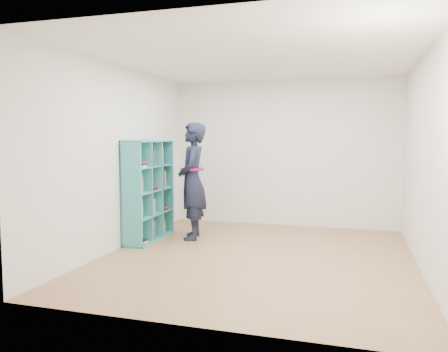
% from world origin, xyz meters
% --- Properties ---
extents(floor, '(4.50, 4.50, 0.00)m').
position_xyz_m(floor, '(0.00, 0.00, 0.00)').
color(floor, '#926842').
rests_on(floor, ground).
extents(ceiling, '(4.50, 4.50, 0.00)m').
position_xyz_m(ceiling, '(0.00, 0.00, 2.60)').
color(ceiling, white).
rests_on(ceiling, wall_back).
extents(wall_left, '(0.02, 4.50, 2.60)m').
position_xyz_m(wall_left, '(-2.00, 0.00, 1.30)').
color(wall_left, silver).
rests_on(wall_left, floor).
extents(wall_right, '(0.02, 4.50, 2.60)m').
position_xyz_m(wall_right, '(2.00, 0.00, 1.30)').
color(wall_right, silver).
rests_on(wall_right, floor).
extents(wall_back, '(4.00, 0.02, 2.60)m').
position_xyz_m(wall_back, '(0.00, 2.25, 1.30)').
color(wall_back, silver).
rests_on(wall_back, floor).
extents(wall_front, '(4.00, 0.02, 2.60)m').
position_xyz_m(wall_front, '(0.00, -2.25, 1.30)').
color(wall_front, silver).
rests_on(wall_front, floor).
extents(bookshelf, '(0.34, 1.15, 1.54)m').
position_xyz_m(bookshelf, '(-1.85, 0.53, 0.75)').
color(bookshelf, teal).
rests_on(bookshelf, floor).
extents(person, '(0.60, 0.76, 1.82)m').
position_xyz_m(person, '(-1.20, 0.78, 0.91)').
color(person, black).
rests_on(person, floor).
extents(smartphone, '(0.03, 0.09, 0.13)m').
position_xyz_m(smartphone, '(-1.37, 0.81, 1.03)').
color(smartphone, silver).
rests_on(smartphone, person).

